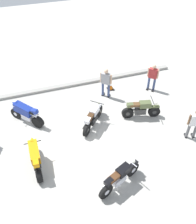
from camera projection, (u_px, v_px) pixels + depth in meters
The scene contains 11 objects.
ground_plane at pixel (82, 144), 11.19m from camera, with size 40.00×40.00×0.00m, color #ADAAA3.
curb_edge at pixel (61, 87), 14.40m from camera, with size 14.00×0.30×0.15m, color gray.
motorcycle_silver_cruiser at pixel (93, 117), 11.76m from camera, with size 1.48×1.64×1.09m.
motorcycle_orange_sportbike at pixel (36, 157), 9.90m from camera, with size 0.70×1.95×1.14m.
motorcycle_olive_vintage at pixel (141, 109), 12.25m from camera, with size 1.93×0.84×1.07m.
motorcycle_blue_sportbike at pixel (26, 113), 11.89m from camera, with size 1.49×1.54×1.14m.
motorcycle_black_cruiser at pixel (120, 177), 9.27m from camera, with size 1.96×0.99×1.09m.
person_in_white_shirt at pixel (194, 123), 10.89m from camera, with size 0.64×0.42×1.65m.
person_in_gray_shirt at pixel (106, 81), 13.17m from camera, with size 0.57×0.55×1.76m.
person_in_red_shirt at pixel (153, 76), 13.71m from camera, with size 0.54×0.54×1.63m.
traffic_cone at pixel (110, 85), 14.18m from camera, with size 0.36×0.36×0.53m.
Camera 1 is at (-1.62, -7.25, 8.52)m, focal length 39.44 mm.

